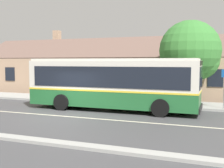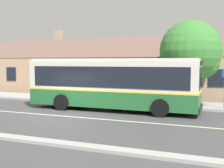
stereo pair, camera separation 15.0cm
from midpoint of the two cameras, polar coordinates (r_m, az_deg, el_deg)
ground_plane at (r=15.90m, az=-9.90°, el=-6.42°), size 300.00×300.00×0.00m
sidewalk_far at (r=21.18m, az=-1.48°, el=-3.40°), size 60.00×3.00×0.15m
lane_divider_stripe at (r=15.90m, az=-9.90°, el=-6.41°), size 60.00×0.16×0.01m
community_building at (r=28.06m, az=1.23°, el=2.08°), size 27.30×9.01×6.43m
transit_bus at (r=17.44m, az=0.35°, el=0.31°), size 10.62×2.81×3.20m
bench_by_building at (r=22.60m, az=-9.81°, el=-1.67°), size 1.90×0.51×0.94m
bench_down_street at (r=20.12m, az=0.44°, el=-2.40°), size 1.70×0.51×0.94m
street_tree_primary at (r=20.51m, az=16.21°, el=6.14°), size 4.26×4.26×5.91m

